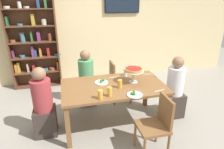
# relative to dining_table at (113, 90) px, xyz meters

# --- Properties ---
(ground_plane) EXTENTS (12.00, 12.00, 0.00)m
(ground_plane) POSITION_rel_dining_table_xyz_m (0.00, 0.00, -0.66)
(ground_plane) COLOR gray
(rear_partition) EXTENTS (8.00, 0.12, 2.80)m
(rear_partition) POSITION_rel_dining_table_xyz_m (0.00, 2.20, 0.74)
(rear_partition) COLOR beige
(rear_partition) RESTS_ON ground_plane
(dining_table) EXTENTS (1.69, 0.98, 0.74)m
(dining_table) POSITION_rel_dining_table_xyz_m (0.00, 0.00, 0.00)
(dining_table) COLOR brown
(dining_table) RESTS_ON ground_plane
(bookshelf) EXTENTS (1.14, 0.30, 2.21)m
(bookshelf) POSITION_rel_dining_table_xyz_m (-1.41, 2.01, 0.45)
(bookshelf) COLOR brown
(bookshelf) RESTS_ON ground_plane
(television) EXTENTS (0.89, 0.05, 0.54)m
(television) POSITION_rel_dining_table_xyz_m (0.76, 2.11, 1.32)
(television) COLOR black
(diner_head_east) EXTENTS (0.34, 0.34, 1.15)m
(diner_head_east) POSITION_rel_dining_table_xyz_m (1.14, -0.02, -0.17)
(diner_head_east) COLOR #382D28
(diner_head_east) RESTS_ON ground_plane
(diner_far_left) EXTENTS (0.34, 0.34, 1.15)m
(diner_far_left) POSITION_rel_dining_table_xyz_m (-0.35, 0.82, -0.17)
(diner_far_left) COLOR #382D28
(diner_far_left) RESTS_ON ground_plane
(diner_head_west) EXTENTS (0.34, 0.34, 1.15)m
(diner_head_west) POSITION_rel_dining_table_xyz_m (-1.13, -0.00, -0.17)
(diner_head_west) COLOR #382D28
(diner_head_west) RESTS_ON ground_plane
(chair_far_right) EXTENTS (0.40, 0.40, 0.87)m
(chair_far_right) POSITION_rel_dining_table_xyz_m (0.28, 0.77, -0.17)
(chair_far_right) COLOR brown
(chair_far_right) RESTS_ON ground_plane
(chair_near_right) EXTENTS (0.40, 0.40, 0.87)m
(chair_near_right) POSITION_rel_dining_table_xyz_m (0.41, -0.81, -0.17)
(chair_near_right) COLOR brown
(chair_near_right) RESTS_ON ground_plane
(deep_dish_pizza_stand) EXTENTS (0.34, 0.34, 0.25)m
(deep_dish_pizza_stand) POSITION_rel_dining_table_xyz_m (0.35, 0.03, 0.29)
(deep_dish_pizza_stand) COLOR silver
(deep_dish_pizza_stand) RESTS_ON dining_table
(salad_plate_near_diner) EXTENTS (0.23, 0.23, 0.07)m
(salad_plate_near_diner) POSITION_rel_dining_table_xyz_m (-0.17, 0.14, 0.10)
(salad_plate_near_diner) COLOR white
(salad_plate_near_diner) RESTS_ON dining_table
(salad_plate_far_diner) EXTENTS (0.23, 0.23, 0.06)m
(salad_plate_far_diner) POSITION_rel_dining_table_xyz_m (0.21, -0.42, 0.10)
(salad_plate_far_diner) COLOR white
(salad_plate_far_diner) RESTS_ON dining_table
(beer_glass_amber_tall) EXTENTS (0.07, 0.07, 0.14)m
(beer_glass_amber_tall) POSITION_rel_dining_table_xyz_m (-0.15, -0.35, 0.16)
(beer_glass_amber_tall) COLOR gold
(beer_glass_amber_tall) RESTS_ON dining_table
(beer_glass_amber_short) EXTENTS (0.07, 0.07, 0.13)m
(beer_glass_amber_short) POSITION_rel_dining_table_xyz_m (-0.30, -0.40, 0.15)
(beer_glass_amber_short) COLOR gold
(beer_glass_amber_short) RESTS_ON dining_table
(beer_glass_amber_spare) EXTENTS (0.07, 0.07, 0.14)m
(beer_glass_amber_spare) POSITION_rel_dining_table_xyz_m (0.07, -0.12, 0.15)
(beer_glass_amber_spare) COLOR gold
(beer_glass_amber_spare) RESTS_ON dining_table
(water_glass_clear_near) EXTENTS (0.07, 0.07, 0.09)m
(water_glass_clear_near) POSITION_rel_dining_table_xyz_m (0.32, 0.35, 0.13)
(water_glass_clear_near) COLOR white
(water_glass_clear_near) RESTS_ON dining_table
(cutlery_fork_near) EXTENTS (0.18, 0.05, 0.00)m
(cutlery_fork_near) POSITION_rel_dining_table_xyz_m (0.64, -0.37, 0.09)
(cutlery_fork_near) COLOR silver
(cutlery_fork_near) RESTS_ON dining_table
(cutlery_knife_near) EXTENTS (0.18, 0.05, 0.00)m
(cutlery_knife_near) POSITION_rel_dining_table_xyz_m (0.73, 0.31, 0.09)
(cutlery_knife_near) COLOR silver
(cutlery_knife_near) RESTS_ON dining_table
(cutlery_fork_far) EXTENTS (0.18, 0.03, 0.00)m
(cutlery_fork_far) POSITION_rel_dining_table_xyz_m (0.10, 0.32, 0.09)
(cutlery_fork_far) COLOR silver
(cutlery_fork_far) RESTS_ON dining_table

